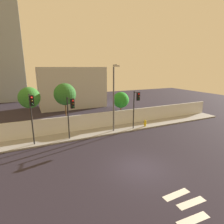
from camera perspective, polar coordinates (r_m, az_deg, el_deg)
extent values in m
plane|color=#231F29|center=(13.95, 8.74, -17.19)|extent=(80.00, 80.00, 0.00)
cube|color=gray|center=(20.55, -4.03, -6.30)|extent=(36.00, 2.40, 0.15)
cube|color=silver|center=(21.39, -5.32, -2.75)|extent=(36.00, 0.18, 1.80)
cube|color=silver|center=(10.92, 24.26, -28.58)|extent=(1.82, 0.52, 0.01)
cube|color=silver|center=(11.83, 23.79, -24.75)|extent=(1.81, 0.49, 0.01)
cube|color=silver|center=(12.11, 19.66, -23.31)|extent=(1.81, 0.50, 0.01)
cylinder|color=black|center=(18.37, -13.64, -1.93)|extent=(0.12, 0.12, 4.25)
cylinder|color=black|center=(17.40, -13.26, 4.06)|extent=(0.31, 1.16, 0.08)
cube|color=black|center=(16.94, -12.40, 2.64)|extent=(0.37, 0.26, 0.90)
sphere|color=red|center=(16.78, -12.28, 3.48)|extent=(0.18, 0.18, 0.18)
sphere|color=#33260A|center=(16.84, -12.23, 2.55)|extent=(0.18, 0.18, 0.18)
sphere|color=black|center=(16.89, -12.18, 1.62)|extent=(0.18, 0.18, 0.18)
cylinder|color=black|center=(17.99, -23.99, -2.24)|extent=(0.12, 0.12, 4.77)
cylinder|color=black|center=(17.04, -24.46, 4.73)|extent=(0.23, 1.03, 0.08)
cube|color=black|center=(16.59, -24.05, 3.33)|extent=(0.36, 0.25, 0.90)
sphere|color=red|center=(16.43, -24.07, 4.19)|extent=(0.18, 0.18, 0.18)
sphere|color=#33260A|center=(16.47, -23.97, 3.23)|extent=(0.18, 0.18, 0.18)
sphere|color=black|center=(16.52, -23.88, 2.28)|extent=(0.18, 0.18, 0.18)
cylinder|color=black|center=(21.06, 6.86, 0.62)|extent=(0.12, 0.12, 4.41)
cylinder|color=black|center=(20.21, 7.66, 6.11)|extent=(0.21, 1.06, 0.08)
cube|color=black|center=(19.79, 8.28, 4.90)|extent=(0.36, 0.24, 0.90)
sphere|color=red|center=(19.64, 8.46, 5.62)|extent=(0.18, 0.18, 0.18)
sphere|color=#33260A|center=(19.68, 8.43, 4.81)|extent=(0.18, 0.18, 0.18)
sphere|color=black|center=(19.73, 8.40, 4.01)|extent=(0.18, 0.18, 0.18)
cylinder|color=#4C4C51|center=(19.77, 0.51, 4.11)|extent=(0.16, 0.16, 7.29)
cylinder|color=#4C4C51|center=(18.63, 0.94, 14.62)|extent=(0.60, 1.68, 0.10)
cube|color=beige|center=(17.78, 1.38, 14.33)|extent=(0.64, 0.41, 0.16)
cylinder|color=gold|center=(22.44, 10.41, -3.66)|extent=(0.24, 0.24, 0.65)
sphere|color=gold|center=(22.34, 10.45, -2.78)|extent=(0.26, 0.26, 0.26)
cylinder|color=gold|center=(22.34, 10.06, -3.64)|extent=(0.10, 0.09, 0.09)
cylinder|color=gold|center=(22.53, 10.77, -3.52)|extent=(0.10, 0.09, 0.09)
cylinder|color=brown|center=(21.35, -24.02, -2.06)|extent=(0.17, 0.17, 3.46)
sphere|color=#2E7229|center=(20.87, -24.65, 4.14)|extent=(2.23, 2.23, 2.23)
cylinder|color=brown|center=(21.66, -14.26, -0.94)|extent=(0.14, 0.14, 3.54)
sphere|color=#2A6728|center=(21.18, -14.66, 5.47)|extent=(2.47, 2.47, 2.47)
cylinder|color=brown|center=(24.09, 2.77, -0.38)|extent=(0.15, 0.15, 2.43)
sphere|color=#238A27|center=(23.71, 2.82, 3.82)|extent=(2.10, 2.10, 2.10)
cube|color=#ADADAD|center=(34.31, -12.61, 7.65)|extent=(11.54, 6.00, 7.21)
cube|color=#87939E|center=(45.71, -31.42, 17.54)|extent=(7.65, 5.00, 23.15)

